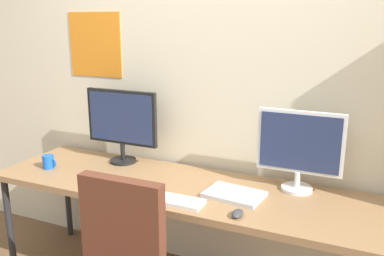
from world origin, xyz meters
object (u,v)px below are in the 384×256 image
desk (189,194)px  coffee_mug (49,162)px  keyboard_main (171,200)px  laptop_closed (234,194)px  monitor_left (122,122)px  monitor_right (300,147)px  computer_mouse (237,213)px

desk → coffee_mug: size_ratio=23.55×
keyboard_main → laptop_closed: laptop_closed is taller
monitor_left → keyboard_main: size_ratio=1.43×
monitor_right → laptop_closed: (-0.30, -0.24, -0.25)m
computer_mouse → laptop_closed: size_ratio=0.30×
computer_mouse → coffee_mug: size_ratio=0.91×
desk → monitor_left: size_ratio=4.69×
laptop_closed → computer_mouse: bearing=-61.2°
monitor_right → desk: bearing=-160.5°
monitor_left → monitor_right: 1.20m
desk → monitor_left: monitor_left is taller
desk → monitor_right: 0.71m
desk → coffee_mug: coffee_mug is taller
computer_mouse → coffee_mug: (-1.37, 0.15, 0.03)m
monitor_right → coffee_mug: (-1.59, -0.31, -0.22)m
desk → monitor_right: size_ratio=5.11×
monitor_left → keyboard_main: 0.80m
computer_mouse → laptop_closed: 0.25m
coffee_mug → monitor_right: bearing=11.1°
monitor_right → computer_mouse: 0.57m
desk → keyboard_main: keyboard_main is taller
keyboard_main → laptop_closed: (0.30, 0.21, 0.00)m
monitor_left → coffee_mug: bearing=-141.2°
monitor_left → coffee_mug: monitor_left is taller
computer_mouse → coffee_mug: 1.38m
coffee_mug → computer_mouse: bearing=-6.4°
computer_mouse → coffee_mug: coffee_mug is taller
monitor_left → computer_mouse: (0.99, -0.46, -0.28)m
desk → keyboard_main: bearing=-90.0°
desk → computer_mouse: bearing=-33.0°
desk → monitor_right: bearing=19.5°
keyboard_main → computer_mouse: 0.39m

